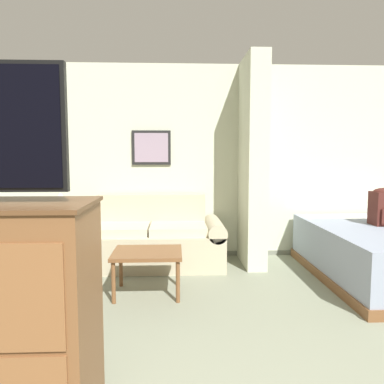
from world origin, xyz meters
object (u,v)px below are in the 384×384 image
Objects in this scene: bed at (384,253)px; couch at (150,240)px; coffee_table at (147,256)px; table_lamp at (61,202)px.

couch is at bearing 165.82° from bed.
coffee_table is 1.73× the size of table_lamp.
coffee_table is 0.32× the size of bed.
bed is at bearing 7.30° from coffee_table.
couch is 2.71× the size of coffee_table.
table_lamp is 3.82m from bed.
table_lamp is (-1.12, 0.94, 0.43)m from coffee_table.
coffee_table is (0.04, -1.01, 0.07)m from couch.
bed is (2.61, 0.33, -0.09)m from coffee_table.
couch is 1.01m from coffee_table.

